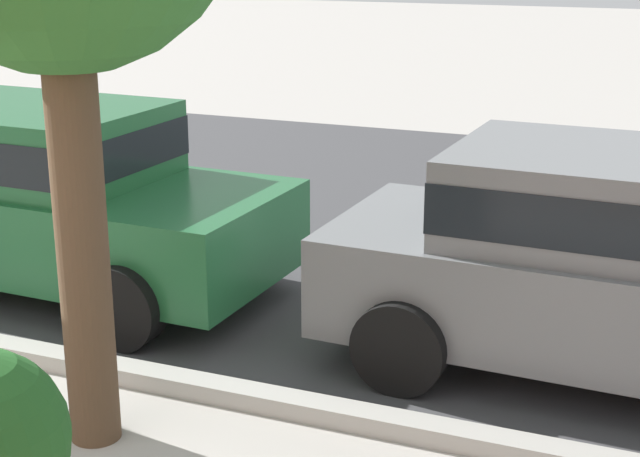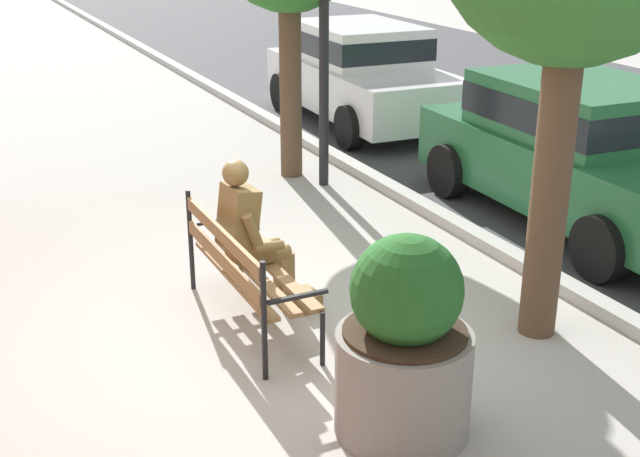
# 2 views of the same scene
# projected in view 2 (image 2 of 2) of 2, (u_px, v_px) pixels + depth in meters

# --- Properties ---
(ground_plane) EXTENTS (80.00, 80.00, 0.00)m
(ground_plane) POSITION_uv_depth(u_px,v_px,m) (249.00, 338.00, 6.85)
(ground_plane) COLOR #ADA8A0
(curb_stone) EXTENTS (60.00, 0.20, 0.12)m
(curb_stone) POSITION_uv_depth(u_px,v_px,m) (534.00, 269.00, 7.99)
(curb_stone) COLOR #B2AFA8
(curb_stone) RESTS_ON ground
(park_bench) EXTENTS (1.80, 0.53, 0.95)m
(park_bench) POSITION_uv_depth(u_px,v_px,m) (242.00, 266.00, 6.86)
(park_bench) COLOR olive
(park_bench) RESTS_ON ground
(bronze_statue_seated) EXTENTS (0.62, 0.80, 1.37)m
(bronze_statue_seated) POSITION_uv_depth(u_px,v_px,m) (255.00, 238.00, 7.10)
(bronze_statue_seated) COLOR olive
(bronze_statue_seated) RESTS_ON ground
(concrete_planter) EXTENTS (0.90, 0.90, 1.39)m
(concrete_planter) POSITION_uv_depth(u_px,v_px,m) (404.00, 346.00, 5.43)
(concrete_planter) COLOR gray
(concrete_planter) RESTS_ON ground
(parked_car_white) EXTENTS (4.16, 2.03, 1.56)m
(parked_car_white) POSITION_uv_depth(u_px,v_px,m) (361.00, 71.00, 13.37)
(parked_car_white) COLOR silver
(parked_car_white) RESTS_ON ground
(parked_car_green) EXTENTS (4.16, 2.03, 1.56)m
(parked_car_green) POSITION_uv_depth(u_px,v_px,m) (580.00, 147.00, 9.11)
(parked_car_green) COLOR #236638
(parked_car_green) RESTS_ON ground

